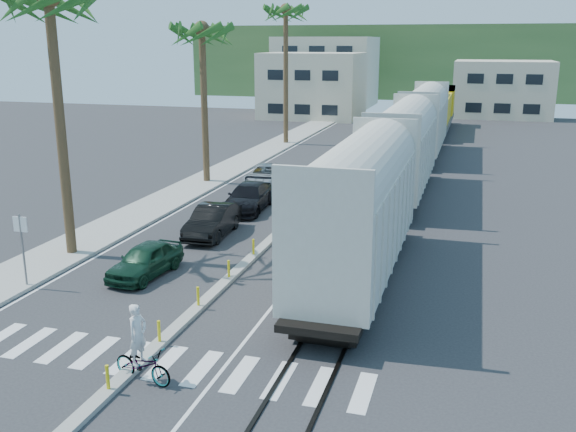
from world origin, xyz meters
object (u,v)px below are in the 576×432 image
object	(u,v)px
car_lead	(145,260)
car_second	(212,221)
street_sign	(22,240)
cyclist	(142,358)

from	to	relation	value
car_lead	car_second	size ratio (longest dim) A/B	0.88
street_sign	cyclist	size ratio (longest dim) A/B	1.29
street_sign	car_second	xyz separation A→B (m)	(4.26, 8.55, -1.21)
cyclist	street_sign	bearing A→B (deg)	69.04
street_sign	car_second	distance (m)	9.63
street_sign	car_second	bearing A→B (deg)	63.52
car_second	cyclist	bearing A→B (deg)	-77.93
street_sign	cyclist	world-z (taller)	street_sign
car_lead	car_second	world-z (taller)	car_second
car_lead	car_second	xyz separation A→B (m)	(0.44, 6.02, 0.08)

